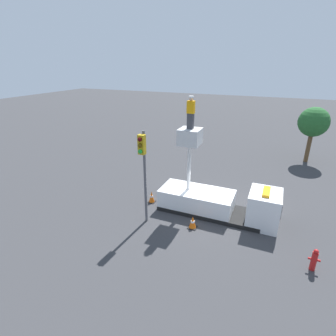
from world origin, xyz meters
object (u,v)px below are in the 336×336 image
at_px(bucket_truck, 217,200).
at_px(tree_left_bg, 314,123).
at_px(traffic_cone_rear, 152,197).
at_px(worker, 191,113).
at_px(fire_hydrant, 314,260).
at_px(traffic_cone_curbside, 193,222).
at_px(traffic_light_pole, 143,161).

relative_size(bucket_truck, tree_left_bg, 1.40).
height_order(traffic_cone_rear, tree_left_bg, tree_left_bg).
height_order(worker, fire_hydrant, worker).
bearing_deg(worker, traffic_cone_curbside, -63.77).
bearing_deg(traffic_cone_curbside, worker, 116.23).
distance_m(worker, tree_left_bg, 13.97).
distance_m(worker, traffic_cone_rear, 5.96).
distance_m(traffic_cone_rear, traffic_cone_curbside, 3.67).
bearing_deg(traffic_cone_rear, fire_hydrant, -15.69).
distance_m(fire_hydrant, traffic_cone_curbside, 5.80).
bearing_deg(fire_hydrant, worker, 157.19).
relative_size(bucket_truck, fire_hydrant, 6.46).
bearing_deg(tree_left_bg, traffic_cone_rear, -128.06).
bearing_deg(traffic_light_pole, bucket_truck, 35.40).
height_order(traffic_light_pole, traffic_cone_rear, traffic_light_pole).
bearing_deg(traffic_cone_curbside, traffic_cone_rear, 153.54).
distance_m(bucket_truck, traffic_cone_rear, 4.14).
xyz_separation_m(bucket_truck, traffic_cone_curbside, (-0.81, -1.91, -0.56)).
bearing_deg(tree_left_bg, bucket_truck, -114.44).
relative_size(fire_hydrant, tree_left_bg, 0.22).
height_order(bucket_truck, traffic_light_pole, traffic_light_pole).
height_order(fire_hydrant, tree_left_bg, tree_left_bg).
height_order(traffic_cone_rear, traffic_cone_curbside, traffic_cone_rear).
height_order(fire_hydrant, traffic_cone_rear, fire_hydrant).
xyz_separation_m(traffic_light_pole, traffic_cone_curbside, (2.61, 0.52, -3.35)).
distance_m(fire_hydrant, tree_left_bg, 14.93).
xyz_separation_m(fire_hydrant, traffic_cone_rear, (-9.01, 2.53, -0.16)).
xyz_separation_m(fire_hydrant, tree_left_bg, (0.45, 14.61, 3.03)).
xyz_separation_m(traffic_light_pole, traffic_cone_rear, (-0.68, 2.15, -3.32)).
height_order(worker, traffic_light_pole, worker).
bearing_deg(worker, fire_hydrant, -22.81).
height_order(worker, traffic_cone_rear, worker).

